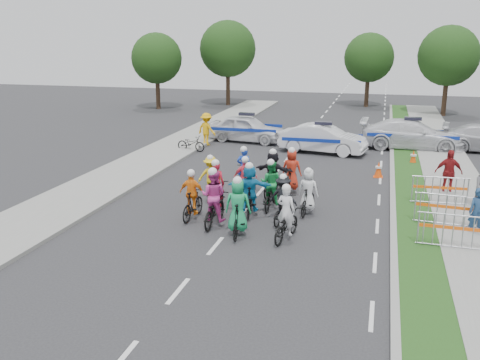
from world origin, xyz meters
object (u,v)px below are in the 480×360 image
(rider_1, at_px, (238,212))
(marshal_hiviz, at_px, (207,129))
(cone_1, at_px, (413,157))
(rider_11, at_px, (273,176))
(tree_3, at_px, (228,49))
(rider_5, at_px, (250,193))
(rider_0, at_px, (286,221))
(rider_3, at_px, (192,200))
(rider_7, at_px, (308,196))
(barrier_2, at_px, (440,192))
(rider_4, at_px, (283,203))
(cone_0, at_px, (379,170))
(barrier_1, at_px, (446,211))
(rider_13, at_px, (292,175))
(barrier_0, at_px, (453,233))
(rider_6, at_px, (217,194))
(rider_2, at_px, (214,204))
(tree_4, at_px, (369,58))
(spectator_0, at_px, (478,212))
(rider_9, at_px, (246,184))
(tree_1, at_px, (449,56))
(spectator_2, at_px, (448,172))
(police_car_1, at_px, (323,139))
(rider_8, at_px, (271,190))
(tree_0, at_px, (157,58))
(rider_12, at_px, (244,176))
(police_car_0, at_px, (247,129))
(rider_10, at_px, (211,182))
(parked_bike, at_px, (191,143))
(police_car_2, at_px, (412,135))

(rider_1, xyz_separation_m, marshal_hiviz, (-5.48, 13.25, 0.17))
(marshal_hiviz, relative_size, cone_1, 2.61)
(rider_11, xyz_separation_m, tree_3, (-9.60, 26.60, 4.09))
(rider_1, height_order, rider_5, rider_1)
(rider_0, bearing_deg, rider_3, -5.49)
(rider_7, xyz_separation_m, barrier_2, (4.49, 2.09, -0.10))
(rider_4, relative_size, cone_0, 2.49)
(barrier_1, distance_m, tree_3, 32.90)
(rider_4, bearing_deg, rider_11, -61.99)
(rider_13, bearing_deg, barrier_0, 143.16)
(rider_6, xyz_separation_m, rider_13, (2.18, 2.88, 0.10))
(rider_2, distance_m, rider_11, 3.87)
(rider_7, height_order, tree_4, tree_4)
(spectator_0, height_order, cone_1, spectator_0)
(rider_9, height_order, tree_1, tree_1)
(spectator_0, xyz_separation_m, spectator_2, (-0.43, 4.50, 0.13))
(rider_3, distance_m, police_car_1, 12.21)
(rider_8, height_order, cone_1, rider_8)
(rider_1, distance_m, barrier_0, 6.30)
(spectator_0, relative_size, tree_0, 0.24)
(rider_7, bearing_deg, barrier_2, -147.10)
(rider_4, relative_size, tree_3, 0.24)
(rider_12, bearing_deg, rider_1, 91.66)
(rider_7, relative_size, spectator_2, 0.94)
(barrier_1, bearing_deg, rider_13, 154.18)
(barrier_2, bearing_deg, rider_13, 176.52)
(rider_9, distance_m, tree_3, 29.18)
(police_car_0, bearing_deg, spectator_0, -132.31)
(barrier_0, relative_size, cone_0, 2.86)
(rider_10, distance_m, spectator_0, 9.27)
(tree_3, bearing_deg, rider_2, -74.49)
(rider_0, xyz_separation_m, rider_4, (-0.38, 1.51, 0.07))
(police_car_0, distance_m, spectator_0, 16.83)
(parked_bike, height_order, tree_4, tree_4)
(rider_0, relative_size, barrier_1, 0.92)
(barrier_0, bearing_deg, rider_3, 175.16)
(tree_4, bearing_deg, rider_1, -94.49)
(rider_3, distance_m, police_car_2, 15.98)
(rider_13, distance_m, spectator_0, 7.09)
(rider_11, bearing_deg, tree_0, -47.15)
(rider_8, height_order, rider_11, rider_11)
(rider_1, distance_m, police_car_0, 15.28)
(rider_13, bearing_deg, spectator_0, 157.08)
(rider_8, relative_size, barrier_1, 0.92)
(tree_1, bearing_deg, rider_6, -110.39)
(rider_4, relative_size, tree_0, 0.28)
(rider_7, bearing_deg, tree_3, -60.46)
(rider_0, distance_m, rider_6, 3.59)
(police_car_0, bearing_deg, police_car_1, -104.66)
(police_car_0, distance_m, barrier_0, 17.52)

